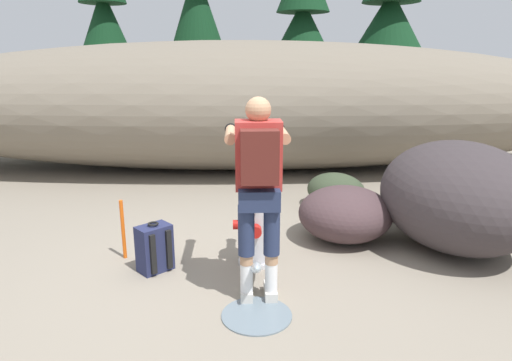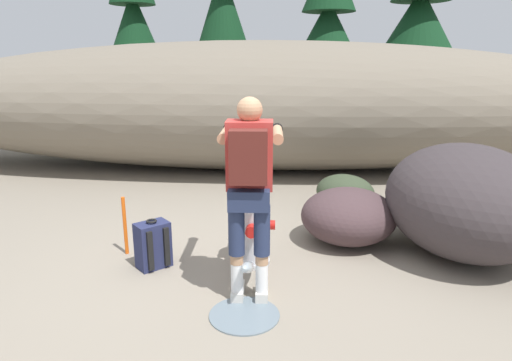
# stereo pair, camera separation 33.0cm
# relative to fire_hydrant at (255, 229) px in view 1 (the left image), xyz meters

# --- Properties ---
(ground_plane) EXTENTS (56.00, 56.00, 0.04)m
(ground_plane) POSITION_rel_fire_hydrant_xyz_m (-0.21, -0.36, -0.37)
(ground_plane) COLOR gray
(dirt_embankment) EXTENTS (13.73, 3.20, 2.24)m
(dirt_embankment) POSITION_rel_fire_hydrant_xyz_m (-0.21, 4.08, 0.77)
(dirt_embankment) COLOR #756B5B
(dirt_embankment) RESTS_ON ground_plane
(fire_hydrant) EXTENTS (0.42, 0.37, 0.77)m
(fire_hydrant) POSITION_rel_fire_hydrant_xyz_m (0.00, 0.00, 0.00)
(fire_hydrant) COLOR #B2B2B7
(fire_hydrant) RESTS_ON ground_plane
(hydrant_water_jet) EXTENTS (0.55, 1.05, 0.44)m
(hydrant_water_jet) POSITION_rel_fire_hydrant_xyz_m (0.00, -0.66, -0.19)
(hydrant_water_jet) COLOR silver
(hydrant_water_jet) RESTS_ON ground_plane
(utility_worker) EXTENTS (0.56, 0.99, 1.64)m
(utility_worker) POSITION_rel_fire_hydrant_xyz_m (0.02, -0.58, 0.69)
(utility_worker) COLOR beige
(utility_worker) RESTS_ON ground_plane
(spare_backpack) EXTENTS (0.36, 0.36, 0.47)m
(spare_backpack) POSITION_rel_fire_hydrant_xyz_m (-0.94, -0.12, -0.14)
(spare_backpack) COLOR #23284C
(spare_backpack) RESTS_ON ground_plane
(boulder_large) EXTENTS (1.79, 2.03, 1.12)m
(boulder_large) POSITION_rel_fire_hydrant_xyz_m (2.07, 0.37, 0.21)
(boulder_large) COLOR #393234
(boulder_large) RESTS_ON ground_plane
(boulder_mid) EXTENTS (1.15, 1.11, 0.59)m
(boulder_mid) POSITION_rel_fire_hydrant_xyz_m (0.98, 0.60, -0.06)
(boulder_mid) COLOR #443235
(boulder_mid) RESTS_ON ground_plane
(boulder_small) EXTENTS (0.62, 0.71, 0.48)m
(boulder_small) POSITION_rel_fire_hydrant_xyz_m (2.07, 1.38, -0.11)
(boulder_small) COLOR #3F3A36
(boulder_small) RESTS_ON ground_plane
(boulder_outlier) EXTENTS (1.05, 1.05, 0.46)m
(boulder_outlier) POSITION_rel_fire_hydrant_xyz_m (1.09, 1.71, -0.12)
(boulder_outlier) COLOR #36412D
(boulder_outlier) RESTS_ON ground_plane
(pine_tree_far_left) EXTENTS (2.30, 2.30, 6.11)m
(pine_tree_far_left) POSITION_rel_fire_hydrant_xyz_m (-4.74, 11.30, 2.90)
(pine_tree_far_left) COLOR #47331E
(pine_tree_far_left) RESTS_ON ground_plane
(pine_tree_left) EXTENTS (2.11, 2.11, 6.65)m
(pine_tree_left) POSITION_rel_fire_hydrant_xyz_m (-1.60, 9.91, 3.24)
(pine_tree_left) COLOR #47331E
(pine_tree_left) RESTS_ON ground_plane
(pine_tree_center) EXTENTS (2.38, 2.38, 5.09)m
(pine_tree_center) POSITION_rel_fire_hydrant_xyz_m (1.49, 9.73, 2.58)
(pine_tree_center) COLOR #47331E
(pine_tree_center) RESTS_ON ground_plane
(pine_tree_right) EXTENTS (2.73, 2.73, 5.59)m
(pine_tree_right) POSITION_rel_fire_hydrant_xyz_m (4.28, 10.59, 2.93)
(pine_tree_right) COLOR #47331E
(pine_tree_right) RESTS_ON ground_plane
(survey_stake) EXTENTS (0.04, 0.04, 0.60)m
(survey_stake) POSITION_rel_fire_hydrant_xyz_m (-1.30, 0.14, -0.05)
(survey_stake) COLOR #E55914
(survey_stake) RESTS_ON ground_plane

